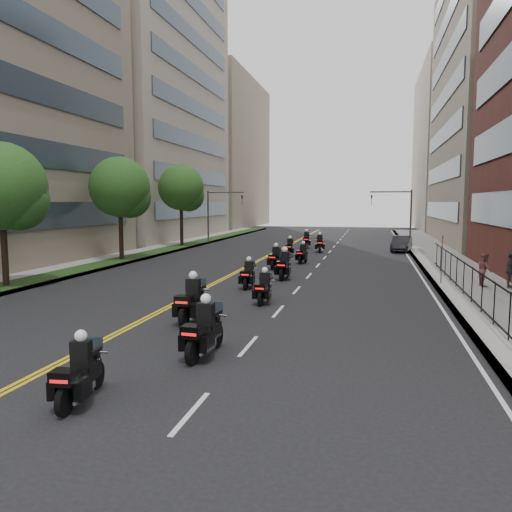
{
  "coord_description": "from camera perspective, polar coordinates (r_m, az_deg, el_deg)",
  "views": [
    {
      "loc": [
        6.8,
        -9.43,
        4.39
      ],
      "look_at": [
        1.25,
        14.38,
        1.74
      ],
      "focal_mm": 35.0,
      "sensor_mm": 36.0,
      "label": 1
    }
  ],
  "objects": [
    {
      "name": "motorcycle_5",
      "position": [
        28.56,
        3.27,
        -1.19
      ],
      "size": [
        0.58,
        2.48,
        1.83
      ],
      "rotation": [
        0.0,
        0.0,
        -0.02
      ],
      "color": "black",
      "rests_on": "ground"
    },
    {
      "name": "street_trees",
      "position": [
        33.25,
        -19.51,
        7.12
      ],
      "size": [
        4.4,
        38.4,
        7.98
      ],
      "color": "black",
      "rests_on": "ground"
    },
    {
      "name": "motorcycle_4",
      "position": [
        25.6,
        -0.87,
        -2.25
      ],
      "size": [
        0.51,
        2.18,
        1.61
      ],
      "rotation": [
        0.0,
        0.0,
        0.04
      ],
      "color": "black",
      "rests_on": "ground"
    },
    {
      "name": "motorcycle_3",
      "position": [
        21.75,
        0.93,
        -3.79
      ],
      "size": [
        0.49,
        2.13,
        1.57
      ],
      "rotation": [
        0.0,
        0.0,
        -0.01
      ],
      "color": "black",
      "rests_on": "ground"
    },
    {
      "name": "grass_strip",
      "position": [
        39.09,
        -14.4,
        -0.2
      ],
      "size": [
        2.0,
        90.0,
        0.04
      ],
      "primitive_type": "cube",
      "color": "#1A3212",
      "rests_on": "sidewalk_left"
    },
    {
      "name": "motorcycle_6",
      "position": [
        32.93,
        2.24,
        -0.3
      ],
      "size": [
        0.56,
        2.31,
        1.7
      ],
      "rotation": [
        0.0,
        0.0,
        -0.05
      ],
      "color": "black",
      "rests_on": "ground"
    },
    {
      "name": "building_left_far",
      "position": [
        92.46,
        -5.2,
        11.51
      ],
      "size": [
        16.0,
        28.0,
        26.0
      ],
      "primitive_type": "cube",
      "color": "gray",
      "rests_on": "ground"
    },
    {
      "name": "sidewalk_right",
      "position": [
        35.09,
        21.53,
        -1.31
      ],
      "size": [
        4.0,
        90.0,
        0.15
      ],
      "primitive_type": "cube",
      "color": "gray",
      "rests_on": "ground"
    },
    {
      "name": "motorcycle_10",
      "position": [
        47.95,
        5.79,
        1.76
      ],
      "size": [
        0.65,
        2.45,
        1.81
      ],
      "rotation": [
        0.0,
        0.0,
        0.08
      ],
      "color": "black",
      "rests_on": "ground"
    },
    {
      "name": "building_right_far",
      "position": [
        89.08,
        23.02,
        11.25
      ],
      "size": [
        15.0,
        28.0,
        26.0
      ],
      "primitive_type": "cube",
      "color": "gray",
      "rests_on": "ground"
    },
    {
      "name": "traffic_signal_left",
      "position": [
        53.97,
        -4.53,
        5.44
      ],
      "size": [
        4.09,
        0.2,
        5.6
      ],
      "color": "#3F3F44",
      "rests_on": "ground"
    },
    {
      "name": "building_left_mid",
      "position": [
        65.47,
        -13.87,
        17.12
      ],
      "size": [
        16.11,
        28.0,
        34.0
      ],
      "color": "gray",
      "rests_on": "ground"
    },
    {
      "name": "parked_sedan",
      "position": [
        46.15,
        16.3,
        1.36
      ],
      "size": [
        2.13,
        4.43,
        1.4
      ],
      "primitive_type": "imported",
      "rotation": [
        0.0,
        0.0,
        -0.16
      ],
      "color": "black",
      "rests_on": "ground"
    },
    {
      "name": "ground",
      "position": [
        12.43,
        -21.92,
        -14.96
      ],
      "size": [
        160.0,
        160.0,
        0.0
      ],
      "primitive_type": "plane",
      "color": "black",
      "rests_on": "ground"
    },
    {
      "name": "motorcycle_2",
      "position": [
        18.46,
        -7.33,
        -5.26
      ],
      "size": [
        0.58,
        2.54,
        1.88
      ],
      "rotation": [
        0.0,
        0.0,
        0.0
      ],
      "color": "black",
      "rests_on": "ground"
    },
    {
      "name": "pedestrian_b",
      "position": [
        27.68,
        24.66,
        -1.44
      ],
      "size": [
        0.71,
        0.88,
        1.68
      ],
      "primitive_type": "imported",
      "rotation": [
        0.0,
        0.0,
        1.67
      ],
      "color": "brown",
      "rests_on": "sidewalk_right"
    },
    {
      "name": "sidewalk_left",
      "position": [
        39.47,
        -15.42,
        -0.31
      ],
      "size": [
        4.0,
        90.0,
        0.15
      ],
      "primitive_type": "cube",
      "color": "gray",
      "rests_on": "ground"
    },
    {
      "name": "pedestrian_c",
      "position": [
        27.64,
        27.04,
        -1.44
      ],
      "size": [
        0.69,
        1.13,
        1.79
      ],
      "primitive_type": "imported",
      "rotation": [
        0.0,
        0.0,
        1.31
      ],
      "color": "#3A3940",
      "rests_on": "sidewalk_right"
    },
    {
      "name": "motorcycle_7",
      "position": [
        36.07,
        5.36,
        0.18
      ],
      "size": [
        0.63,
        2.16,
        1.59
      ],
      "rotation": [
        0.0,
        0.0,
        -0.12
      ],
      "color": "black",
      "rests_on": "ground"
    },
    {
      "name": "motorcycle_1",
      "position": [
        14.41,
        -5.97,
        -8.64
      ],
      "size": [
        0.64,
        2.44,
        1.8
      ],
      "rotation": [
        0.0,
        0.0,
        -0.08
      ],
      "color": "black",
      "rests_on": "ground"
    },
    {
      "name": "motorcycle_0",
      "position": [
        11.86,
        -19.53,
        -12.66
      ],
      "size": [
        0.63,
        2.17,
        1.61
      ],
      "rotation": [
        0.0,
        0.0,
        0.12
      ],
      "color": "black",
      "rests_on": "ground"
    },
    {
      "name": "traffic_signal_right",
      "position": [
        51.51,
        16.23,
        5.18
      ],
      "size": [
        4.09,
        0.2,
        5.6
      ],
      "color": "#3F3F44",
      "rests_on": "ground"
    },
    {
      "name": "motorcycle_9",
      "position": [
        44.17,
        7.29,
        1.36
      ],
      "size": [
        0.72,
        2.42,
        1.79
      ],
      "rotation": [
        0.0,
        0.0,
        0.13
      ],
      "color": "black",
      "rests_on": "ground"
    },
    {
      "name": "iron_fence",
      "position": [
        22.12,
        23.92,
        -3.42
      ],
      "size": [
        0.05,
        28.0,
        1.5
      ],
      "color": "black",
      "rests_on": "sidewalk_right"
    },
    {
      "name": "motorcycle_8",
      "position": [
        40.78,
        3.88,
        0.92
      ],
      "size": [
        0.55,
        2.24,
        1.65
      ],
      "rotation": [
        0.0,
        0.0,
        0.06
      ],
      "color": "black",
      "rests_on": "ground"
    }
  ]
}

